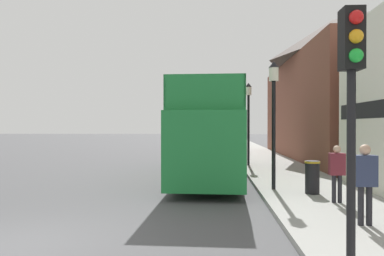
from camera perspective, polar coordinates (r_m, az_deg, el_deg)
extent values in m
plane|color=#4C4C4F|center=(28.12, -4.54, -4.28)|extent=(144.00, 144.00, 0.00)
cube|color=#999993|center=(25.09, 10.78, -4.69)|extent=(3.54, 108.00, 0.14)
cube|color=brown|center=(27.04, 20.58, 2.65)|extent=(6.00, 18.48, 6.73)
pyramid|color=#473D38|center=(27.63, 20.61, 12.46)|extent=(6.00, 18.48, 2.69)
cube|color=#1E7A38|center=(16.56, 2.84, -2.30)|extent=(2.85, 11.35, 2.47)
cube|color=yellow|center=(16.00, 2.76, -1.95)|extent=(2.72, 6.28, 0.45)
cube|color=black|center=(16.55, 2.84, 0.24)|extent=(2.85, 10.45, 0.70)
cube|color=#1E7A38|center=(16.55, 2.84, 2.14)|extent=(2.82, 10.45, 0.10)
cube|color=#1E7A38|center=(16.67, -1.38, 4.05)|extent=(0.38, 10.37, 1.02)
cube|color=#1E7A38|center=(16.58, 7.07, 4.07)|extent=(0.38, 10.37, 1.02)
cube|color=#1E7A38|center=(11.45, 1.91, 5.72)|extent=(2.52, 0.15, 1.02)
cube|color=#1E7A38|center=(20.97, 3.27, 3.30)|extent=(2.56, 1.65, 1.02)
cylinder|color=black|center=(20.18, -0.03, -4.67)|extent=(0.31, 1.03, 1.02)
cylinder|color=black|center=(20.12, 6.43, -4.69)|extent=(0.31, 1.03, 1.02)
cylinder|color=black|center=(13.49, -2.52, -7.19)|extent=(0.31, 1.03, 1.02)
cylinder|color=black|center=(13.39, 7.21, -7.25)|extent=(0.31, 1.03, 1.02)
cube|color=silver|center=(25.03, 4.10, -3.62)|extent=(1.77, 4.25, 0.73)
cube|color=black|center=(24.87, 4.11, -2.28)|extent=(1.55, 2.04, 0.46)
cylinder|color=black|center=(26.36, 2.29, -3.90)|extent=(0.20, 0.64, 0.64)
cylinder|color=black|center=(26.39, 5.82, -3.89)|extent=(0.20, 0.64, 0.64)
cylinder|color=black|center=(23.73, 2.19, -4.37)|extent=(0.20, 0.64, 0.64)
cylinder|color=black|center=(23.76, 6.12, -4.37)|extent=(0.20, 0.64, 0.64)
cylinder|color=#232328|center=(8.99, 24.32, -10.74)|extent=(0.13, 0.13, 0.84)
cylinder|color=#232328|center=(9.05, 25.38, -10.67)|extent=(0.13, 0.13, 0.84)
cube|color=#2D3856|center=(8.91, 24.87, -5.92)|extent=(0.46, 0.25, 0.67)
sphere|color=tan|center=(8.87, 24.88, -3.03)|extent=(0.23, 0.23, 0.23)
cylinder|color=#232328|center=(11.27, 20.82, -8.66)|extent=(0.12, 0.12, 0.77)
cylinder|color=#232328|center=(11.31, 21.60, -8.62)|extent=(0.12, 0.12, 0.77)
cube|color=maroon|center=(11.20, 21.22, -5.14)|extent=(0.42, 0.23, 0.61)
sphere|color=tan|center=(11.17, 21.22, -3.04)|extent=(0.21, 0.21, 0.21)
cylinder|color=black|center=(5.65, 23.08, -6.70)|extent=(0.12, 0.12, 2.92)
cube|color=black|center=(5.73, 23.13, 12.34)|extent=(0.28, 0.31, 0.85)
sphere|color=red|center=(5.64, 23.74, 15.20)|extent=(0.19, 0.19, 0.19)
sphere|color=orange|center=(5.58, 23.73, 12.67)|extent=(0.19, 0.19, 0.19)
sphere|color=green|center=(5.53, 23.72, 10.09)|extent=(0.19, 0.19, 0.19)
cylinder|color=black|center=(12.91, 12.34, -1.07)|extent=(0.13, 0.13, 3.65)
cylinder|color=silver|center=(13.02, 12.35, 7.98)|extent=(0.32, 0.32, 0.45)
cone|color=black|center=(13.07, 12.35, 9.43)|extent=(0.35, 0.35, 0.22)
cylinder|color=black|center=(20.59, 8.60, -0.31)|extent=(0.13, 0.13, 3.80)
cylinder|color=silver|center=(20.67, 8.60, 5.59)|extent=(0.32, 0.32, 0.45)
cone|color=black|center=(20.70, 8.61, 6.51)|extent=(0.35, 0.35, 0.22)
cylinder|color=black|center=(12.48, 17.86, -7.16)|extent=(0.44, 0.44, 1.03)
cylinder|color=#B28E1E|center=(12.42, 17.86, -4.98)|extent=(0.48, 0.48, 0.06)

